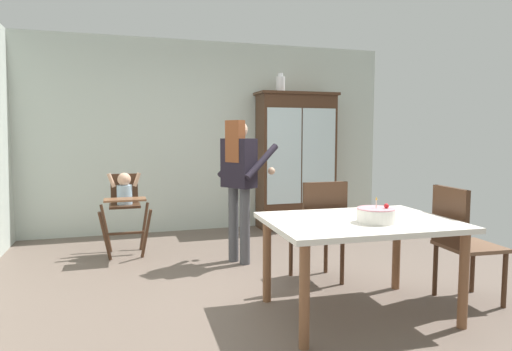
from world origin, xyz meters
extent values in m
plane|color=#66564C|center=(0.00, 0.00, 0.00)|extent=(6.24, 6.24, 0.00)
cube|color=beige|center=(0.00, 2.63, 1.35)|extent=(5.32, 0.06, 2.70)
cube|color=#422819|center=(1.22, 2.37, 0.97)|extent=(1.13, 0.42, 1.95)
cube|color=#422819|center=(1.22, 2.37, 1.97)|extent=(1.19, 0.48, 0.04)
cube|color=silver|center=(0.96, 2.15, 1.07)|extent=(0.52, 0.01, 1.36)
cube|color=silver|center=(1.49, 2.15, 1.07)|extent=(0.52, 0.01, 1.36)
cube|color=#422819|center=(1.22, 2.37, 1.07)|extent=(1.05, 0.36, 0.02)
cylinder|color=white|center=(0.97, 2.37, 2.10)|extent=(0.13, 0.13, 0.22)
cylinder|color=white|center=(0.97, 2.37, 2.23)|extent=(0.07, 0.07, 0.05)
cylinder|color=#422819|center=(-1.47, 1.26, 0.28)|extent=(0.14, 0.14, 0.56)
cylinder|color=#422819|center=(-1.03, 1.26, 0.28)|extent=(0.13, 0.14, 0.56)
cylinder|color=#422819|center=(-1.46, 1.70, 0.28)|extent=(0.13, 0.14, 0.56)
cylinder|color=#422819|center=(-1.02, 1.70, 0.28)|extent=(0.14, 0.14, 0.56)
cube|color=#422819|center=(-1.25, 1.48, 0.25)|extent=(0.42, 0.04, 0.02)
cube|color=#422819|center=(-1.25, 1.48, 0.57)|extent=(0.34, 0.34, 0.02)
cube|color=#422819|center=(-1.24, 1.63, 0.76)|extent=(0.31, 0.03, 0.34)
cube|color=brown|center=(-1.25, 1.21, 0.68)|extent=(0.44, 0.24, 0.02)
cylinder|color=#9EBCD1|center=(-1.24, 1.50, 0.70)|extent=(0.17, 0.17, 0.22)
sphere|color=tan|center=(-1.24, 1.50, 0.87)|extent=(0.15, 0.15, 0.15)
cylinder|color=tan|center=(-1.38, 1.50, 0.86)|extent=(0.10, 0.04, 0.17)
cylinder|color=tan|center=(-1.10, 1.50, 0.86)|extent=(0.10, 0.04, 0.17)
cylinder|color=#47474C|center=(-0.04, 0.72, 0.41)|extent=(0.11, 0.11, 0.82)
cylinder|color=#47474C|center=(-0.13, 0.86, 0.41)|extent=(0.11, 0.11, 0.82)
cube|color=black|center=(-0.08, 0.79, 1.08)|extent=(0.36, 0.41, 0.52)
cube|color=white|center=(0.01, 0.84, 1.08)|extent=(0.04, 0.06, 0.49)
sphere|color=tan|center=(-0.08, 0.79, 1.43)|extent=(0.19, 0.19, 0.19)
cube|color=brown|center=(-0.13, 0.76, 1.31)|extent=(0.19, 0.22, 0.44)
cylinder|color=black|center=(0.14, 0.69, 1.10)|extent=(0.46, 0.31, 0.37)
sphere|color=tan|center=(0.28, 0.77, 0.99)|extent=(0.08, 0.08, 0.08)
cylinder|color=black|center=(-0.06, 1.03, 1.10)|extent=(0.46, 0.31, 0.37)
sphere|color=tan|center=(0.07, 1.12, 0.99)|extent=(0.08, 0.08, 0.08)
cube|color=silver|center=(0.43, -0.83, 0.72)|extent=(1.43, 1.10, 0.04)
cylinder|color=brown|center=(-0.20, -1.23, 0.35)|extent=(0.07, 0.07, 0.70)
cylinder|color=brown|center=(1.01, -1.28, 0.35)|extent=(0.07, 0.07, 0.70)
cylinder|color=brown|center=(-0.16, -0.37, 0.35)|extent=(0.07, 0.07, 0.70)
cylinder|color=brown|center=(1.05, -0.43, 0.35)|extent=(0.07, 0.07, 0.70)
cylinder|color=white|center=(0.48, -0.97, 0.79)|extent=(0.28, 0.28, 0.10)
cylinder|color=pink|center=(0.48, -0.97, 0.84)|extent=(0.27, 0.27, 0.01)
cylinder|color=#F2E5CC|center=(0.48, -0.97, 0.88)|extent=(0.01, 0.01, 0.06)
cone|color=yellow|center=(0.48, -0.97, 0.92)|extent=(0.02, 0.02, 0.02)
sphere|color=red|center=(0.54, -1.01, 0.87)|extent=(0.04, 0.04, 0.04)
cylinder|color=#422819|center=(0.65, 0.19, 0.23)|extent=(0.04, 0.04, 0.45)
cylinder|color=#422819|center=(0.28, 0.20, 0.23)|extent=(0.04, 0.04, 0.45)
cylinder|color=#422819|center=(0.64, -0.18, 0.23)|extent=(0.04, 0.04, 0.45)
cylinder|color=#422819|center=(0.27, -0.17, 0.23)|extent=(0.04, 0.04, 0.45)
cube|color=brown|center=(0.46, 0.01, 0.47)|extent=(0.46, 0.46, 0.03)
cube|color=#422819|center=(0.45, -0.19, 0.72)|extent=(0.42, 0.06, 0.48)
cylinder|color=#422819|center=(0.64, -0.20, 0.72)|extent=(0.03, 0.03, 0.48)
cylinder|color=#422819|center=(0.26, -0.18, 0.72)|extent=(0.03, 0.03, 0.48)
cylinder|color=#422819|center=(1.61, -1.07, 0.23)|extent=(0.04, 0.04, 0.45)
cylinder|color=#422819|center=(1.64, -0.70, 0.23)|extent=(0.04, 0.04, 0.45)
cylinder|color=#422819|center=(1.24, -1.04, 0.23)|extent=(0.04, 0.04, 0.45)
cylinder|color=#422819|center=(1.27, -0.67, 0.23)|extent=(0.04, 0.04, 0.45)
cube|color=brown|center=(1.44, -0.87, 0.47)|extent=(0.47, 0.47, 0.03)
cube|color=#422819|center=(1.24, -0.86, 0.72)|extent=(0.07, 0.42, 0.48)
cylinder|color=#422819|center=(1.22, -1.05, 0.72)|extent=(0.03, 0.03, 0.48)
cylinder|color=#422819|center=(1.25, -0.67, 0.72)|extent=(0.03, 0.03, 0.48)
camera|label=1|loc=(-1.33, -3.83, 1.39)|focal=31.68mm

